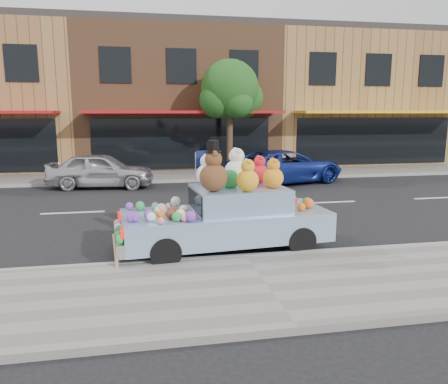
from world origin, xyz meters
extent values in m
plane|color=black|center=(0.00, 0.00, 0.00)|extent=(120.00, 120.00, 0.00)
cube|color=gray|center=(0.00, -6.50, 0.06)|extent=(60.00, 3.00, 0.12)
cube|color=gray|center=(0.00, 6.50, 0.06)|extent=(60.00, 3.00, 0.12)
cube|color=gray|center=(0.00, -5.00, 0.07)|extent=(60.00, 0.12, 0.13)
cube|color=gray|center=(0.00, 5.00, 0.07)|extent=(60.00, 0.12, 0.13)
cube|color=black|center=(-7.00, 7.98, 5.00)|extent=(1.40, 0.06, 1.60)
cube|color=brown|center=(0.00, 12.00, 3.50)|extent=(10.00, 8.00, 7.00)
cube|color=#332D2B|center=(0.00, 12.00, 7.15)|extent=(10.00, 8.00, 0.30)
cube|color=black|center=(0.00, 7.98, 1.40)|extent=(8.50, 0.06, 2.40)
cube|color=#B51015|center=(0.00, 7.10, 2.90)|extent=(9.00, 1.80, 0.12)
cube|color=black|center=(-3.00, 7.98, 5.00)|extent=(1.40, 0.06, 1.60)
cube|color=black|center=(0.00, 7.98, 5.00)|extent=(1.40, 0.06, 1.60)
cube|color=black|center=(3.00, 7.98, 5.00)|extent=(1.40, 0.06, 1.60)
cube|color=olive|center=(10.00, 12.00, 3.50)|extent=(10.00, 8.00, 7.00)
cube|color=#332D2B|center=(10.00, 12.00, 7.15)|extent=(10.00, 8.00, 0.30)
cube|color=black|center=(10.00, 7.98, 1.40)|extent=(8.50, 0.06, 2.40)
cube|color=yellow|center=(10.00, 7.10, 2.90)|extent=(9.00, 1.80, 0.12)
cube|color=black|center=(7.00, 7.98, 5.00)|extent=(1.40, 0.06, 1.60)
cube|color=black|center=(10.00, 7.98, 5.00)|extent=(1.40, 0.06, 1.60)
cube|color=black|center=(13.00, 7.98, 5.00)|extent=(1.40, 0.06, 1.60)
cylinder|color=#38281C|center=(2.00, 6.50, 1.60)|extent=(0.28, 0.28, 3.20)
sphere|color=#174614|center=(2.00, 6.50, 3.92)|extent=(2.60, 2.60, 2.60)
sphere|color=#174614|center=(2.70, 6.80, 3.52)|extent=(1.80, 1.80, 1.80)
sphere|color=#174614|center=(1.40, 6.30, 3.42)|extent=(1.60, 1.60, 1.60)
sphere|color=#174614|center=(2.20, 5.90, 3.32)|extent=(1.40, 1.40, 1.40)
sphere|color=#174614|center=(1.70, 7.10, 3.62)|extent=(1.60, 1.60, 1.60)
imported|color=#BBBAC0|center=(-3.54, 4.28, 0.68)|extent=(4.18, 2.09, 1.37)
imported|color=navy|center=(3.90, 4.10, 0.68)|extent=(5.38, 3.64, 1.37)
cylinder|color=black|center=(1.22, -4.87, 0.30)|extent=(0.62, 0.25, 0.60)
cylinder|color=black|center=(1.08, -3.31, 0.30)|extent=(0.62, 0.25, 0.60)
cylinder|color=black|center=(-1.57, -5.11, 0.30)|extent=(0.62, 0.25, 0.60)
cylinder|color=black|center=(-1.71, -3.55, 0.30)|extent=(0.62, 0.25, 0.60)
cube|color=#91B0D8|center=(-0.25, -4.21, 0.55)|extent=(4.43, 2.07, 0.60)
cube|color=#91B0D8|center=(0.05, -4.18, 1.10)|extent=(2.02, 1.66, 0.50)
cube|color=silver|center=(-2.46, -4.40, 0.40)|extent=(0.31, 1.79, 0.26)
cube|color=red|center=(-2.35, -5.08, 0.72)|extent=(0.08, 0.28, 0.16)
cube|color=red|center=(-2.47, -3.72, 0.72)|extent=(0.08, 0.28, 0.16)
cube|color=black|center=(-0.89, -4.27, 1.10)|extent=(0.15, 1.30, 0.40)
sphere|color=#542F18|center=(-0.57, -4.59, 1.63)|extent=(0.57, 0.57, 0.57)
sphere|color=#542F18|center=(-0.57, -4.59, 2.00)|extent=(0.35, 0.35, 0.35)
sphere|color=#542F18|center=(-0.57, -4.71, 2.11)|extent=(0.13, 0.13, 0.13)
sphere|color=#542F18|center=(-0.57, -4.47, 2.11)|extent=(0.13, 0.13, 0.13)
cylinder|color=black|center=(-0.57, -4.59, 2.15)|extent=(0.33, 0.33, 0.02)
cylinder|color=black|center=(-0.57, -4.59, 2.26)|extent=(0.21, 0.21, 0.22)
sphere|color=#F4DBC2|center=(0.07, -3.83, 1.62)|extent=(0.55, 0.55, 0.55)
sphere|color=#F4DBC2|center=(0.07, -3.83, 1.98)|extent=(0.34, 0.34, 0.34)
sphere|color=#F4DBC2|center=(0.07, -3.95, 2.09)|extent=(0.13, 0.13, 0.13)
sphere|color=#F4DBC2|center=(0.07, -3.71, 2.09)|extent=(0.13, 0.13, 0.13)
sphere|color=orange|center=(0.73, -4.43, 1.56)|extent=(0.43, 0.43, 0.43)
sphere|color=orange|center=(0.73, -4.43, 1.84)|extent=(0.26, 0.26, 0.26)
sphere|color=orange|center=(0.73, -4.52, 1.92)|extent=(0.10, 0.10, 0.10)
sphere|color=orange|center=(0.73, -4.33, 1.92)|extent=(0.10, 0.10, 0.10)
sphere|color=red|center=(0.61, -3.73, 1.56)|extent=(0.42, 0.42, 0.42)
sphere|color=red|center=(0.61, -3.73, 1.83)|extent=(0.26, 0.26, 0.26)
sphere|color=red|center=(0.61, -3.83, 1.92)|extent=(0.10, 0.10, 0.10)
sphere|color=red|center=(0.61, -3.64, 1.92)|extent=(0.10, 0.10, 0.10)
sphere|color=white|center=(-0.59, -3.79, 1.58)|extent=(0.45, 0.45, 0.45)
sphere|color=white|center=(-0.59, -3.79, 1.87)|extent=(0.28, 0.28, 0.28)
sphere|color=white|center=(-0.59, -3.89, 1.96)|extent=(0.11, 0.11, 0.11)
sphere|color=white|center=(-0.59, -3.69, 1.96)|extent=(0.11, 0.11, 0.11)
sphere|color=orange|center=(0.10, -4.73, 1.57)|extent=(0.45, 0.45, 0.45)
sphere|color=orange|center=(0.10, -4.73, 1.86)|extent=(0.28, 0.28, 0.28)
sphere|color=orange|center=(0.10, -4.83, 1.95)|extent=(0.11, 0.11, 0.11)
sphere|color=orange|center=(0.10, -4.64, 1.95)|extent=(0.11, 0.11, 0.11)
sphere|color=#25893C|center=(-0.15, -4.20, 1.53)|extent=(0.40, 0.40, 0.40)
sphere|color=#DB6D7B|center=(0.35, -4.11, 1.50)|extent=(0.32, 0.32, 0.32)
sphere|color=white|center=(-1.82, -4.84, 0.94)|extent=(0.18, 0.18, 0.18)
sphere|color=#6C3196|center=(-1.71, -3.78, 0.93)|extent=(0.16, 0.16, 0.16)
sphere|color=red|center=(-1.18, -4.65, 0.92)|extent=(0.14, 0.14, 0.14)
sphere|color=#4E2A16|center=(-1.42, -4.72, 0.95)|extent=(0.21, 0.21, 0.21)
sphere|color=#25893C|center=(-2.03, -3.81, 0.95)|extent=(0.19, 0.19, 0.19)
sphere|color=#F8DFC5|center=(-1.65, -4.29, 0.94)|extent=(0.18, 0.18, 0.18)
sphere|color=white|center=(-1.14, -4.42, 0.95)|extent=(0.21, 0.21, 0.21)
sphere|color=white|center=(-1.25, -4.78, 0.95)|extent=(0.20, 0.20, 0.20)
sphere|color=#EE5816|center=(-2.03, -3.65, 0.93)|extent=(0.15, 0.15, 0.15)
sphere|color=#6C3196|center=(-1.85, -4.71, 0.96)|extent=(0.21, 0.21, 0.21)
sphere|color=#DB6D7B|center=(-1.19, -4.96, 0.94)|extent=(0.17, 0.17, 0.17)
sphere|color=white|center=(-1.25, -3.53, 0.96)|extent=(0.22, 0.22, 0.22)
sphere|color=#6C3196|center=(-1.08, -5.00, 0.96)|extent=(0.22, 0.22, 0.22)
sphere|color=#DB6D7B|center=(-1.42, -3.80, 0.92)|extent=(0.14, 0.14, 0.14)
sphere|color=#4E2A16|center=(-1.31, -4.36, 0.94)|extent=(0.17, 0.17, 0.17)
sphere|color=#DB6D7B|center=(-1.64, -5.09, 0.92)|extent=(0.13, 0.13, 0.13)
sphere|color=#6C3196|center=(-2.13, -4.80, 0.95)|extent=(0.19, 0.19, 0.19)
sphere|color=#4E2A16|center=(-1.16, -4.59, 0.93)|extent=(0.16, 0.16, 0.16)
sphere|color=#25893C|center=(-1.34, -4.93, 0.94)|extent=(0.19, 0.19, 0.19)
sphere|color=#25893C|center=(-1.70, -4.11, 0.95)|extent=(0.20, 0.20, 0.20)
sphere|color=#EE5816|center=(-1.62, -4.67, 0.93)|extent=(0.17, 0.17, 0.17)
sphere|color=#6C3196|center=(-1.02, -4.81, 0.94)|extent=(0.17, 0.17, 0.17)
sphere|color=#6C3196|center=(-2.25, -3.75, 0.93)|extent=(0.17, 0.17, 0.17)
sphere|color=yellow|center=(-1.66, -4.31, 0.93)|extent=(0.16, 0.16, 0.16)
sphere|color=#6C3196|center=(-2.20, -4.79, 0.94)|extent=(0.18, 0.18, 0.18)
sphere|color=#D8A88C|center=(-1.60, -4.28, 0.97)|extent=(0.22, 0.22, 0.22)
sphere|color=#25893C|center=(-2.42, -4.83, 0.62)|extent=(0.17, 0.17, 0.17)
sphere|color=white|center=(-2.48, -4.20, 0.61)|extent=(0.16, 0.16, 0.16)
sphere|color=white|center=(-2.41, -4.99, 0.60)|extent=(0.13, 0.13, 0.13)
sphere|color=#4E2A16|center=(-2.50, -3.90, 0.59)|extent=(0.13, 0.13, 0.13)
sphere|color=#25893C|center=(-2.39, -5.13, 0.61)|extent=(0.17, 0.17, 0.17)
sphere|color=#25893C|center=(-2.47, -4.33, 0.60)|extent=(0.14, 0.14, 0.14)
sphere|color=#DB6D7B|center=(-2.50, -3.90, 0.61)|extent=(0.16, 0.16, 0.16)
sphere|color=white|center=(1.43, -3.66, 0.94)|extent=(0.18, 0.18, 0.18)
sphere|color=#EE5816|center=(1.57, -4.30, 0.96)|extent=(0.23, 0.23, 0.23)
sphere|color=#25893C|center=(1.56, -4.25, 0.97)|extent=(0.23, 0.23, 0.23)
sphere|color=red|center=(1.26, -4.07, 0.98)|extent=(0.26, 0.26, 0.26)
sphere|color=#916E4F|center=(1.07, -3.60, 0.95)|extent=(0.21, 0.21, 0.21)
sphere|color=#EE5816|center=(1.33, -4.50, 0.94)|extent=(0.18, 0.18, 0.18)
cylinder|color=#997A54|center=(-2.46, -5.26, 0.17)|extent=(0.06, 0.06, 0.17)
sphere|color=#997A54|center=(-2.46, -5.26, 0.26)|extent=(0.07, 0.07, 0.07)
cylinder|color=#997A54|center=(-2.47, -5.16, 0.17)|extent=(0.06, 0.06, 0.17)
sphere|color=#997A54|center=(-2.47, -5.16, 0.26)|extent=(0.07, 0.07, 0.07)
cylinder|color=#997A54|center=(-2.48, -5.07, 0.17)|extent=(0.06, 0.06, 0.17)
sphere|color=#997A54|center=(-2.48, -5.07, 0.26)|extent=(0.07, 0.07, 0.07)
cylinder|color=#997A54|center=(-2.49, -4.97, 0.17)|extent=(0.06, 0.06, 0.17)
sphere|color=#997A54|center=(-2.49, -4.97, 0.26)|extent=(0.07, 0.07, 0.07)
cylinder|color=#997A54|center=(-2.50, -4.88, 0.17)|extent=(0.06, 0.06, 0.17)
sphere|color=#997A54|center=(-2.50, -4.88, 0.26)|extent=(0.07, 0.07, 0.07)
cylinder|color=#997A54|center=(-2.51, -4.79, 0.17)|extent=(0.06, 0.06, 0.17)
sphere|color=#997A54|center=(-2.51, -4.79, 0.26)|extent=(0.07, 0.07, 0.07)
cylinder|color=#997A54|center=(-2.51, -4.69, 0.17)|extent=(0.06, 0.06, 0.17)
sphere|color=#997A54|center=(-2.51, -4.69, 0.26)|extent=(0.07, 0.07, 0.07)
cylinder|color=#997A54|center=(-2.52, -4.60, 0.17)|extent=(0.06, 0.06, 0.17)
sphere|color=#997A54|center=(-2.52, -4.60, 0.26)|extent=(0.07, 0.07, 0.07)
cylinder|color=#997A54|center=(-2.53, -4.50, 0.17)|extent=(0.06, 0.06, 0.17)
sphere|color=#997A54|center=(-2.53, -4.50, 0.26)|extent=(0.07, 0.07, 0.07)
cylinder|color=#997A54|center=(-2.54, -4.41, 0.17)|extent=(0.06, 0.06, 0.17)
sphere|color=#997A54|center=(-2.54, -4.41, 0.26)|extent=(0.07, 0.07, 0.07)
cylinder|color=#997A54|center=(-2.55, -4.32, 0.17)|extent=(0.06, 0.06, 0.17)
sphere|color=#997A54|center=(-2.55, -4.32, 0.26)|extent=(0.07, 0.07, 0.07)
cylinder|color=#997A54|center=(-2.55, -4.22, 0.17)|extent=(0.06, 0.06, 0.17)
sphere|color=#997A54|center=(-2.55, -4.22, 0.26)|extent=(0.07, 0.07, 0.07)
cylinder|color=#997A54|center=(-2.56, -4.13, 0.17)|extent=(0.06, 0.06, 0.17)
sphere|color=#997A54|center=(-2.56, -4.13, 0.26)|extent=(0.07, 0.07, 0.07)
cylinder|color=#997A54|center=(-2.57, -4.03, 0.17)|extent=(0.06, 0.06, 0.17)
sphere|color=#997A54|center=(-2.57, -4.03, 0.26)|extent=(0.07, 0.07, 0.07)
cylinder|color=#997A54|center=(-2.58, -3.94, 0.17)|extent=(0.06, 0.06, 0.17)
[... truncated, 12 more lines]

